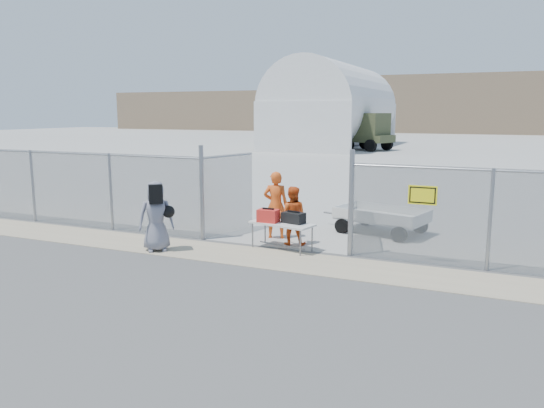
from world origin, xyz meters
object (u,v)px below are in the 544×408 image
at_px(security_worker_left, 276,205).
at_px(utility_trailer, 381,220).
at_px(visitor, 156,216).
at_px(security_worker_right, 292,216).
at_px(folding_table, 282,236).

relative_size(security_worker_left, utility_trailer, 0.58).
bearing_deg(visitor, utility_trailer, 2.12).
xyz_separation_m(security_worker_left, visitor, (-2.13, -2.37, -0.04)).
distance_m(security_worker_left, security_worker_right, 0.82).
distance_m(security_worker_right, utility_trailer, 2.86).
height_order(folding_table, visitor, visitor).
xyz_separation_m(security_worker_left, security_worker_right, (0.65, -0.48, -0.15)).
bearing_deg(visitor, security_worker_right, -5.11).
relative_size(visitor, utility_trailer, 0.55).
height_order(visitor, utility_trailer, visitor).
bearing_deg(folding_table, security_worker_left, 132.36).
relative_size(folding_table, utility_trailer, 0.51).
distance_m(security_worker_right, visitor, 3.37).
bearing_deg(security_worker_left, folding_table, 104.79).
distance_m(folding_table, security_worker_right, 0.70).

